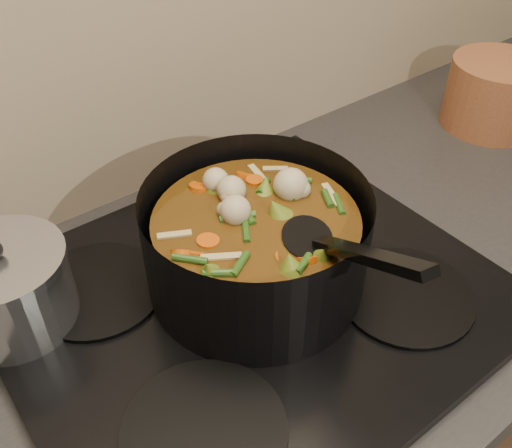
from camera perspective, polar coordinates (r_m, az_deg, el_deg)
stovetop at (r=0.77m, az=-0.54°, el=-7.39°), size 0.62×0.54×0.03m
stockpot at (r=0.74m, az=0.04°, el=-2.00°), size 0.37×0.44×0.21m
saucepan at (r=0.76m, az=-23.52°, el=-5.95°), size 0.16×0.16×0.13m
terracotta_crock at (r=1.22m, az=22.79°, el=11.90°), size 0.20×0.20×0.13m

